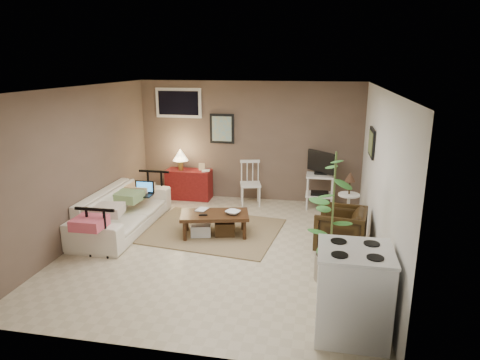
% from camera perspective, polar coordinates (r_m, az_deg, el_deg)
% --- Properties ---
extents(floor, '(5.00, 5.00, 0.00)m').
position_cam_1_polar(floor, '(6.68, -2.54, -8.90)').
color(floor, '#C1B293').
rests_on(floor, ground).
extents(art_back, '(0.50, 0.03, 0.60)m').
position_cam_1_polar(art_back, '(8.71, -2.42, 6.85)').
color(art_back, black).
extents(art_right, '(0.03, 0.60, 0.45)m').
position_cam_1_polar(art_right, '(7.11, 17.16, 4.80)').
color(art_right, black).
extents(window, '(0.96, 0.03, 0.60)m').
position_cam_1_polar(window, '(8.90, -8.19, 10.13)').
color(window, silver).
extents(rug, '(2.41, 2.02, 0.02)m').
position_cam_1_polar(rug, '(7.28, -3.88, -6.71)').
color(rug, '#8A7250').
rests_on(rug, floor).
extents(coffee_table, '(1.19, 0.80, 0.41)m').
position_cam_1_polar(coffee_table, '(6.99, -3.45, -5.71)').
color(coffee_table, '#3A1D0F').
rests_on(coffee_table, floor).
extents(sofa, '(0.66, 2.27, 0.89)m').
position_cam_1_polar(sofa, '(7.47, -15.39, -3.11)').
color(sofa, '#EEE6CD').
rests_on(sofa, floor).
extents(sofa_pillows, '(0.44, 2.16, 0.15)m').
position_cam_1_polar(sofa_pillows, '(7.20, -15.96, -3.02)').
color(sofa_pillows, beige).
rests_on(sofa_pillows, sofa).
extents(sofa_end_rails, '(0.61, 2.26, 0.76)m').
position_cam_1_polar(sofa_end_rails, '(7.44, -14.45, -3.64)').
color(sofa_end_rails, black).
rests_on(sofa_end_rails, floor).
extents(laptop, '(0.35, 0.25, 0.24)m').
position_cam_1_polar(laptop, '(7.68, -12.74, -1.41)').
color(laptop, black).
rests_on(laptop, sofa).
extents(red_console, '(0.91, 0.41, 1.06)m').
position_cam_1_polar(red_console, '(8.91, -6.91, -0.19)').
color(red_console, maroon).
rests_on(red_console, floor).
extents(spindle_chair, '(0.47, 0.47, 0.87)m').
position_cam_1_polar(spindle_chair, '(8.49, 1.40, -0.58)').
color(spindle_chair, silver).
rests_on(spindle_chair, floor).
extents(tv_stand, '(0.53, 0.49, 1.12)m').
position_cam_1_polar(tv_stand, '(8.34, 10.65, 0.19)').
color(tv_stand, silver).
rests_on(tv_stand, floor).
extents(side_table, '(0.36, 0.36, 0.97)m').
position_cam_1_polar(side_table, '(7.49, 14.34, -1.71)').
color(side_table, silver).
rests_on(side_table, floor).
extents(armchair, '(0.76, 0.79, 0.73)m').
position_cam_1_polar(armchair, '(6.60, 13.24, -6.20)').
color(armchair, black).
rests_on(armchair, floor).
extents(potted_plant, '(0.43, 0.43, 1.73)m').
position_cam_1_polar(potted_plant, '(5.50, 12.25, -4.33)').
color(potted_plant, gray).
rests_on(potted_plant, floor).
extents(stove, '(0.74, 0.69, 0.97)m').
position_cam_1_polar(stove, '(4.65, 14.80, -14.31)').
color(stove, white).
rests_on(stove, floor).
extents(bowl, '(0.23, 0.13, 0.23)m').
position_cam_1_polar(bowl, '(6.86, -0.96, -3.67)').
color(bowl, '#3A1D0F').
rests_on(bowl, coffee_table).
extents(book_table, '(0.16, 0.05, 0.22)m').
position_cam_1_polar(book_table, '(7.11, -5.72, -3.07)').
color(book_table, '#3A1D0F').
rests_on(book_table, coffee_table).
extents(book_console, '(0.16, 0.05, 0.21)m').
position_cam_1_polar(book_console, '(8.70, -5.10, 1.85)').
color(book_console, '#3A1D0F').
rests_on(book_console, red_console).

